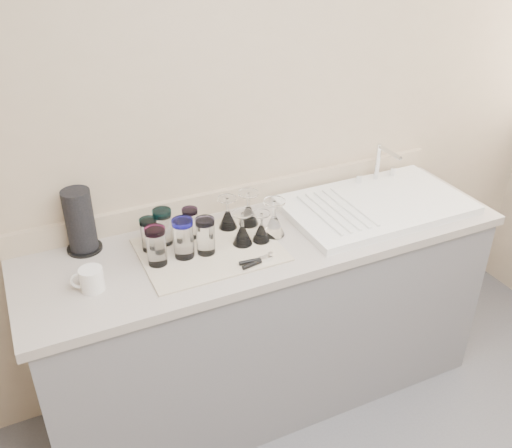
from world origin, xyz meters
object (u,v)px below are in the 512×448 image
sink_unit (376,204)px  goblet_back_right (248,213)px  goblet_front_right (261,231)px  tumbler_extra (163,226)px  can_opener (257,261)px  goblet_extra (274,223)px  tumbler_teal (149,234)px  paper_towel_roll (80,222)px  tumbler_lavender (205,236)px  tumbler_purple (190,223)px  tumbler_blue (183,238)px  tumbler_cyan (163,227)px  goblet_back_left (228,217)px  tumbler_magenta (156,246)px  white_mug (91,279)px  goblet_front_left (242,233)px

sink_unit → goblet_back_right: sink_unit is taller
goblet_front_right → tumbler_extra: bearing=157.4°
can_opener → goblet_extra: bearing=46.2°
tumbler_teal → paper_towel_roll: bearing=152.8°
tumbler_teal → can_opener: size_ratio=1.01×
tumbler_teal → goblet_extra: bearing=-12.2°
tumbler_lavender → goblet_front_right: tumbler_lavender is taller
tumbler_purple → goblet_back_right: bearing=-1.1°
sink_unit → tumbler_lavender: bearing=-178.1°
tumbler_blue → tumbler_lavender: bearing=-7.5°
tumbler_cyan → goblet_back_left: (0.28, -0.00, -0.02)m
tumbler_magenta → can_opener: (0.35, -0.16, -0.07)m
sink_unit → goblet_back_left: size_ratio=5.79×
goblet_back_left → white_mug: (-0.61, -0.19, -0.01)m
tumbler_lavender → tumbler_extra: bearing=132.9°
tumbler_magenta → tumbler_blue: bearing=2.3°
tumbler_extra → goblet_extra: size_ratio=0.95×
sink_unit → can_opener: sink_unit is taller
goblet_front_right → goblet_extra: bearing=17.0°
sink_unit → tumbler_extra: bearing=173.4°
goblet_front_right → can_opener: goblet_front_right is taller
goblet_extra → goblet_front_left: bearing=-176.0°
goblet_front_left → can_opener: 0.16m
tumbler_lavender → tumbler_extra: size_ratio=1.00×
goblet_front_left → goblet_back_left: bearing=91.5°
sink_unit → tumbler_purple: bearing=172.6°
tumbler_teal → white_mug: bearing=-148.8°
sink_unit → goblet_back_left: bearing=170.3°
white_mug → goblet_front_left: bearing=3.9°
tumbler_magenta → white_mug: (-0.26, -0.05, -0.04)m
goblet_back_left → goblet_front_right: goblet_back_left is taller
tumbler_lavender → paper_towel_roll: size_ratio=0.57×
sink_unit → tumbler_blue: sink_unit is taller
tumbler_extra → goblet_extra: 0.46m
goblet_back_right → tumbler_blue: bearing=-160.0°
sink_unit → goblet_front_left: sink_unit is taller
goblet_back_right → goblet_front_right: 0.15m
tumbler_purple → tumbler_lavender: 0.14m
tumbler_purple → white_mug: tumbler_purple is taller
goblet_back_left → tumbler_cyan: bearing=179.7°
goblet_extra → white_mug: (-0.77, -0.05, -0.02)m
tumbler_purple → goblet_extra: bearing=-21.9°
tumbler_cyan → goblet_back_right: (0.37, -0.01, -0.02)m
can_opener → white_mug: 0.62m
goblet_back_right → white_mug: size_ratio=1.19×
sink_unit → can_opener: (-0.69, -0.18, -0.00)m
tumbler_cyan → tumbler_blue: tumbler_blue is taller
tumbler_lavender → sink_unit: bearing=1.9°
tumbler_teal → tumbler_cyan: tumbler_cyan is taller
goblet_front_right → white_mug: (-0.70, -0.03, -0.01)m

